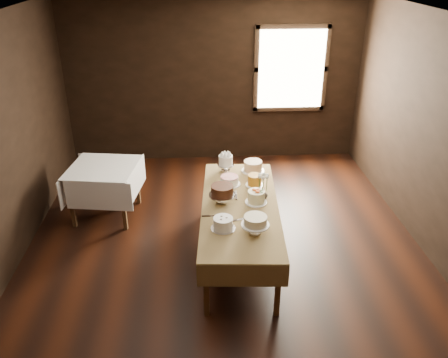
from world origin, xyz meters
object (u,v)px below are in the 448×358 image
at_px(display_table, 240,209).
at_px(cake_lattice, 229,181).
at_px(cake_caramel, 255,181).
at_px(cake_flowers, 256,197).
at_px(side_table, 103,173).
at_px(cake_server_a, 243,219).
at_px(cake_server_e, 216,216).
at_px(cake_server_c, 236,193).
at_px(cake_speckled, 253,166).
at_px(cake_server_b, 263,222).
at_px(cake_chocolate, 222,194).
at_px(cake_swirl, 223,224).
at_px(cake_cream, 255,225).
at_px(cake_server_d, 260,193).
at_px(flower_vase, 263,194).
at_px(cake_meringue, 226,164).

height_order(display_table, cake_lattice, cake_lattice).
relative_size(cake_caramel, cake_flowers, 0.88).
bearing_deg(cake_caramel, side_table, 163.72).
bearing_deg(display_table, cake_lattice, 99.66).
bearing_deg(cake_caramel, cake_server_a, -105.71).
bearing_deg(display_table, cake_server_e, -141.03).
bearing_deg(cake_server_c, cake_server_a, -175.05).
xyz_separation_m(cake_speckled, cake_server_e, (-0.55, -1.14, -0.07)).
relative_size(cake_server_b, cake_server_c, 1.00).
distance_m(cake_caramel, cake_chocolate, 0.60).
bearing_deg(cake_speckled, cake_swirl, -109.07).
relative_size(cake_lattice, cake_server_b, 1.32).
bearing_deg(cake_speckled, cake_server_e, -115.77).
bearing_deg(display_table, cake_caramel, 64.46).
height_order(cake_speckled, cake_caramel, cake_caramel).
bearing_deg(cake_speckled, cake_chocolate, -119.24).
xyz_separation_m(display_table, cake_chocolate, (-0.21, 0.07, 0.16)).
relative_size(cake_caramel, cake_server_c, 0.97).
bearing_deg(cake_cream, side_table, 138.45).
distance_m(cake_lattice, cake_server_d, 0.45).
distance_m(cake_server_c, flower_vase, 0.35).
height_order(cake_flowers, cake_swirl, cake_flowers).
height_order(cake_caramel, cake_server_e, cake_caramel).
bearing_deg(cake_caramel, cake_lattice, 171.73).
bearing_deg(cake_speckled, cake_lattice, -132.69).
bearing_deg(cake_swirl, cake_server_a, 38.83).
bearing_deg(cake_cream, cake_server_a, 109.25).
height_order(display_table, cake_server_b, cake_server_b).
bearing_deg(cake_caramel, cake_flowers, -94.49).
relative_size(cake_server_c, cake_server_d, 1.00).
bearing_deg(cake_lattice, cake_swirl, -97.72).
xyz_separation_m(side_table, cake_swirl, (1.56, -1.58, 0.11)).
xyz_separation_m(cake_swirl, cake_server_e, (-0.06, 0.27, -0.06)).
height_order(cake_server_b, flower_vase, flower_vase).
bearing_deg(display_table, cake_server_d, 44.17).
distance_m(cake_meringue, cake_server_a, 1.26).
height_order(cake_meringue, cake_server_e, cake_meringue).
bearing_deg(cake_server_e, cake_speckled, 63.11).
relative_size(cake_caramel, cake_server_d, 0.97).
distance_m(side_table, cake_server_a, 2.27).
xyz_separation_m(cake_server_c, cake_server_d, (0.29, -0.02, 0.00)).
height_order(cake_server_d, flower_vase, flower_vase).
distance_m(cake_server_e, flower_vase, 0.68).
height_order(side_table, flower_vase, flower_vase).
height_order(cake_lattice, cake_flowers, cake_flowers).
height_order(cake_caramel, cake_server_a, cake_caramel).
xyz_separation_m(cake_meringue, flower_vase, (0.40, -0.80, -0.05)).
xyz_separation_m(cake_lattice, cake_server_e, (-0.20, -0.76, -0.05)).
bearing_deg(cake_lattice, cake_server_b, -71.93).
relative_size(cake_caramel, cake_server_a, 0.97).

